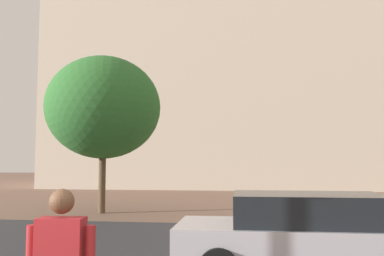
# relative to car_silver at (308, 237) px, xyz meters

# --- Properties ---
(ground_plane) EXTENTS (120.00, 120.00, 0.00)m
(ground_plane) POSITION_rel_car_silver_xyz_m (-2.85, 4.74, -0.68)
(ground_plane) COLOR brown
(street_asphalt_strip) EXTENTS (120.00, 8.30, 0.00)m
(street_asphalt_strip) POSITION_rel_car_silver_xyz_m (-2.85, 1.83, -0.68)
(street_asphalt_strip) COLOR #2D2D33
(street_asphalt_strip) RESTS_ON ground_plane
(landmark_building) EXTENTS (29.12, 12.65, 34.63)m
(landmark_building) POSITION_rel_car_silver_xyz_m (-1.71, 27.18, 9.73)
(landmark_building) COLOR beige
(landmark_building) RESTS_ON ground_plane
(car_silver) EXTENTS (4.52, 1.97, 1.42)m
(car_silver) POSITION_rel_car_silver_xyz_m (0.00, 0.00, 0.00)
(car_silver) COLOR #B2B2BC
(car_silver) RESTS_ON ground_plane
(tree_curb_far) EXTENTS (4.47, 4.47, 6.12)m
(tree_curb_far) POSITION_rel_car_silver_xyz_m (-6.56, 8.14, 3.41)
(tree_curb_far) COLOR brown
(tree_curb_far) RESTS_ON ground_plane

